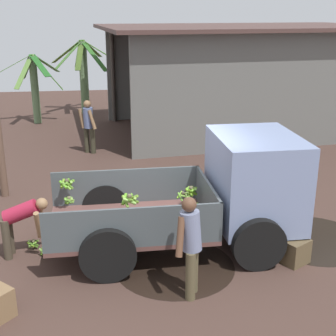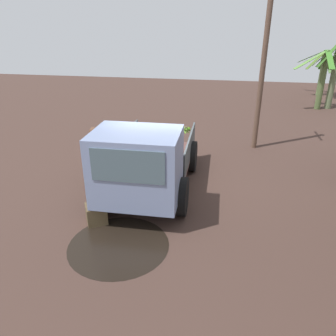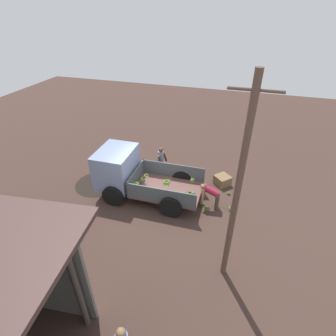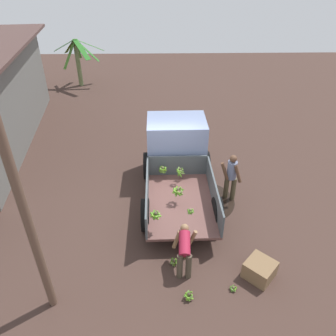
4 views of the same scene
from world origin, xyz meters
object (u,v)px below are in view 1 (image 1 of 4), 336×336
cargo_truck (231,188)px  person_foreground_visitor (190,242)px  wooden_crate_1 (293,250)px  person_bystander_near_shed (89,124)px  banana_bunch_on_ground_3 (45,251)px  person_worker_loading (21,221)px  banana_bunch_on_ground_1 (33,244)px

cargo_truck → person_foreground_visitor: size_ratio=2.79×
cargo_truck → wooden_crate_1: (0.92, -0.87, -0.88)m
wooden_crate_1 → cargo_truck: bearing=136.7°
person_bystander_near_shed → wooden_crate_1: bearing=59.5°
cargo_truck → banana_bunch_on_ground_3: (-3.41, -0.07, -1.01)m
cargo_truck → person_bystander_near_shed: bearing=113.0°
person_worker_loading → wooden_crate_1: size_ratio=2.46×
person_bystander_near_shed → banana_bunch_on_ground_3: person_bystander_near_shed is taller
person_foreground_visitor → banana_bunch_on_ground_3: 2.94m
banana_bunch_on_ground_3 → person_worker_loading: bearing=171.4°
cargo_truck → person_worker_loading: bearing=179.4°
person_foreground_visitor → wooden_crate_1: 2.22m
person_foreground_visitor → banana_bunch_on_ground_3: size_ratio=7.82×
person_foreground_visitor → person_worker_loading: person_foreground_visitor is taller
person_bystander_near_shed → banana_bunch_on_ground_1: (-0.90, -6.07, -0.81)m
cargo_truck → person_bystander_near_shed: size_ratio=2.76×
cargo_truck → wooden_crate_1: 1.54m
person_foreground_visitor → banana_bunch_on_ground_1: bearing=-14.4°
person_bystander_near_shed → wooden_crate_1: size_ratio=3.68×
cargo_truck → person_foreground_visitor: (-1.05, -1.62, -0.19)m
cargo_truck → person_worker_loading: 3.81m
banana_bunch_on_ground_1 → banana_bunch_on_ground_3: 0.39m
cargo_truck → person_bystander_near_shed: 6.88m
person_foreground_visitor → person_worker_loading: (-2.74, 1.61, -0.22)m
person_bystander_near_shed → wooden_crate_1: 8.09m
banana_bunch_on_ground_1 → banana_bunch_on_ground_3: size_ratio=1.07×
person_foreground_visitor → banana_bunch_on_ground_1: person_foreground_visitor is taller
person_foreground_visitor → wooden_crate_1: size_ratio=3.65×
cargo_truck → wooden_crate_1: bearing=-44.0°
cargo_truck → banana_bunch_on_ground_1: 3.80m
banana_bunch_on_ground_3 → banana_bunch_on_ground_1: bearing=130.0°
person_bystander_near_shed → cargo_truck: bearing=56.0°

